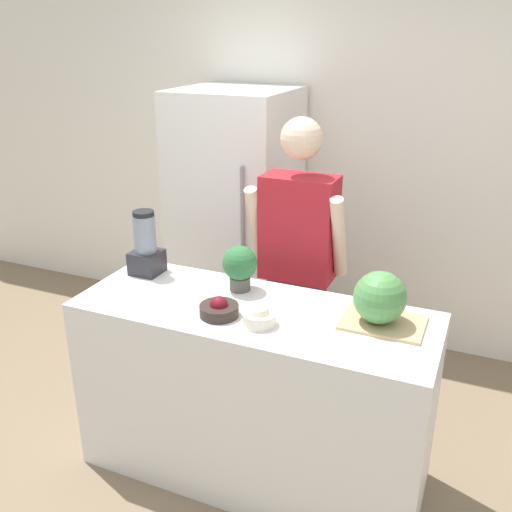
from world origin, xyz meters
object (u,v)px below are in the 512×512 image
bowl_cream (259,316)px  potted_plant (240,266)px  bowl_cherries (219,309)px  refrigerator (237,221)px  blender (146,247)px  person (298,266)px  watermelon (380,297)px

bowl_cream → potted_plant: 0.38m
potted_plant → bowl_cherries: bearing=-84.3°
refrigerator → potted_plant: size_ratio=7.80×
bowl_cream → potted_plant: (-0.22, 0.29, 0.09)m
blender → bowl_cream: bearing=-20.7°
person → blender: bearing=-143.5°
person → blender: size_ratio=5.03×
blender → potted_plant: blender is taller
person → bowl_cream: bearing=-83.1°
refrigerator → blender: (-0.02, -1.07, 0.19)m
person → bowl_cherries: size_ratio=9.65×
person → potted_plant: person is taller
person → blender: person is taller
refrigerator → person: 0.87m
refrigerator → bowl_cherries: (0.54, -1.35, 0.07)m
bowl_cream → refrigerator: bearing=118.7°
bowl_cherries → bowl_cream: bowl_cream is taller
watermelon → bowl_cream: size_ratio=1.56×
person → blender: (-0.66, -0.49, 0.19)m
refrigerator → potted_plant: refrigerator is taller
watermelon → bowl_cream: bearing=-156.3°
potted_plant → bowl_cream: bearing=-52.3°
bowl_cream → blender: 0.82m
potted_plant → watermelon: bearing=-6.8°
person → refrigerator: bearing=138.3°
watermelon → blender: (-1.23, 0.08, 0.02)m
person → bowl_cream: person is taller
refrigerator → bowl_cream: size_ratio=12.00×
refrigerator → bowl_cream: bearing=-61.3°
bowl_cherries → bowl_cream: (0.20, -0.01, 0.01)m
watermelon → blender: bearing=176.3°
bowl_cherries → bowl_cream: bearing=-1.9°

